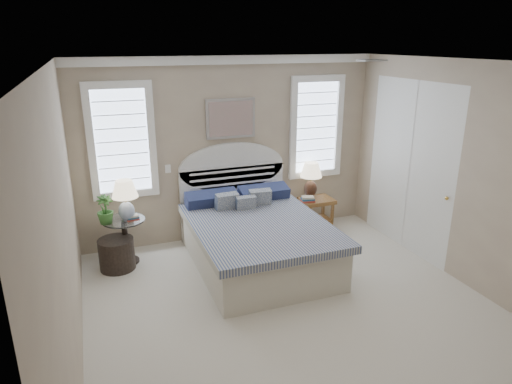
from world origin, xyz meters
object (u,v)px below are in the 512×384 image
object	(u,v)px
side_table_left	(125,236)
lamp_right	(311,176)
bed	(255,236)
nightstand_right	(317,207)
floor_pot	(117,254)
lamp_left	(125,196)

from	to	relation	value
side_table_left	lamp_right	world-z (taller)	lamp_right
bed	side_table_left	xyz separation A→B (m)	(-1.65, 0.59, 0.00)
lamp_right	side_table_left	bearing A→B (deg)	-175.08
nightstand_right	floor_pot	world-z (taller)	nightstand_right
side_table_left	lamp_right	distance (m)	2.96
bed	lamp_right	size ratio (longest dim) A/B	4.05
lamp_left	lamp_right	size ratio (longest dim) A/B	0.99
nightstand_right	lamp_left	size ratio (longest dim) A/B	0.95
nightstand_right	lamp_left	xyz separation A→B (m)	(-2.90, -0.13, 0.58)
lamp_left	lamp_right	distance (m)	2.88
bed	lamp_right	world-z (taller)	bed
bed	lamp_right	distance (m)	1.59
floor_pot	lamp_left	xyz separation A→B (m)	(0.18, 0.11, 0.76)
floor_pot	nightstand_right	bearing A→B (deg)	4.54
lamp_left	lamp_right	xyz separation A→B (m)	(2.86, 0.28, -0.10)
lamp_left	floor_pot	bearing A→B (deg)	-148.53
bed	lamp_left	size ratio (longest dim) A/B	4.09
side_table_left	floor_pot	size ratio (longest dim) A/B	1.36
bed	floor_pot	bearing A→B (deg)	165.94
bed	lamp_left	world-z (taller)	bed
bed	lamp_left	bearing A→B (deg)	160.76
nightstand_right	side_table_left	bearing A→B (deg)	-178.06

